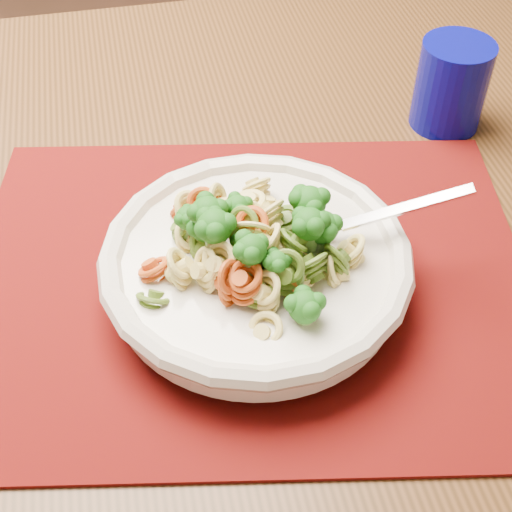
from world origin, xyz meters
name	(u,v)px	position (x,y,z in m)	size (l,w,h in m)	color
dining_table	(214,305)	(0.28, -0.70, 0.68)	(1.58, 1.16, 0.79)	#543217
placemat	(250,278)	(0.29, -0.77, 0.79)	(0.49, 0.38, 0.00)	#570E03
pasta_bowl	(256,264)	(0.29, -0.78, 0.82)	(0.26, 0.26, 0.05)	beige
pasta_broccoli_heap	(256,251)	(0.29, -0.78, 0.84)	(0.22, 0.22, 0.06)	#DDCF6D
fork	(313,234)	(0.34, -0.78, 0.83)	(0.19, 0.02, 0.01)	silver
tumbler	(451,85)	(0.57, -0.63, 0.83)	(0.08, 0.08, 0.10)	#050768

